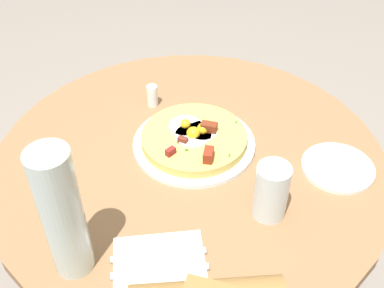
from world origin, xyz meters
The scene contains 10 objects.
dining_table centered at (0.00, 0.00, 0.55)m, with size 0.92×0.92×0.72m.
pizza_plate centered at (0.04, 0.00, 0.73)m, with size 0.29×0.29×0.01m, color white.
breakfast_pizza centered at (0.04, 0.00, 0.75)m, with size 0.25×0.25×0.05m.
bread_plate centered at (0.05, -0.33, 0.73)m, with size 0.16×0.16×0.01m, color white.
napkin centered at (-0.31, -0.03, 0.72)m, with size 0.17×0.14×0.00m, color white.
fork centered at (-0.29, -0.03, 0.73)m, with size 0.18×0.01×0.01m, color silver.
knife centered at (-0.32, -0.04, 0.73)m, with size 0.18×0.01×0.01m, color silver.
water_glass centered at (-0.12, -0.20, 0.78)m, with size 0.07×0.07×0.13m, color silver.
water_bottle centered at (-0.35, 0.12, 0.86)m, with size 0.07×0.07×0.28m, color silver.
salt_shaker centered at (0.16, 0.15, 0.75)m, with size 0.03×0.03×0.06m, color white.
Camera 1 is at (-0.79, -0.24, 1.47)m, focal length 44.44 mm.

